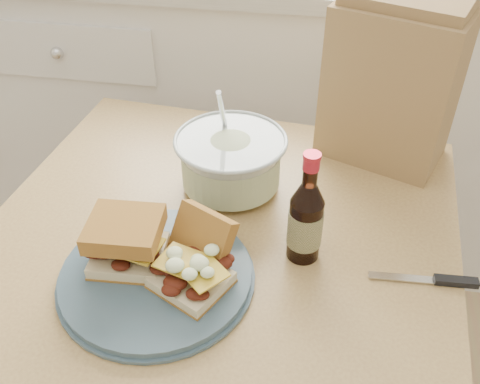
% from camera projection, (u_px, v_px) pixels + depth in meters
% --- Properties ---
extents(cabinet_run, '(2.50, 0.64, 0.94)m').
position_uv_depth(cabinet_run, '(252.00, 102.00, 1.82)').
color(cabinet_run, white).
rests_on(cabinet_run, ground).
extents(dining_table, '(0.92, 0.92, 0.71)m').
position_uv_depth(dining_table, '(217.00, 278.00, 1.02)').
color(dining_table, tan).
rests_on(dining_table, ground).
extents(plate, '(0.31, 0.31, 0.02)m').
position_uv_depth(plate, '(156.00, 276.00, 0.87)').
color(plate, '#405867').
rests_on(plate, dining_table).
extents(sandwich_left, '(0.12, 0.11, 0.09)m').
position_uv_depth(sandwich_left, '(127.00, 241.00, 0.86)').
color(sandwich_left, beige).
rests_on(sandwich_left, plate).
extents(sandwich_right, '(0.14, 0.19, 0.09)m').
position_uv_depth(sandwich_right, '(194.00, 261.00, 0.84)').
color(sandwich_right, beige).
rests_on(sandwich_right, plate).
extents(coleslaw_bowl, '(0.22, 0.22, 0.22)m').
position_uv_depth(coleslaw_bowl, '(231.00, 163.00, 1.04)').
color(coleslaw_bowl, '#B5C3BF').
rests_on(coleslaw_bowl, dining_table).
extents(beer_bottle, '(0.06, 0.06, 0.21)m').
position_uv_depth(beer_bottle, '(306.00, 220.00, 0.88)').
color(beer_bottle, black).
rests_on(beer_bottle, dining_table).
extents(knife, '(0.18, 0.02, 0.01)m').
position_uv_depth(knife, '(442.00, 280.00, 0.87)').
color(knife, silver).
rests_on(knife, dining_table).
extents(paper_bag, '(0.29, 0.24, 0.32)m').
position_uv_depth(paper_bag, '(391.00, 85.00, 1.07)').
color(paper_bag, '#9D794C').
rests_on(paper_bag, dining_table).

